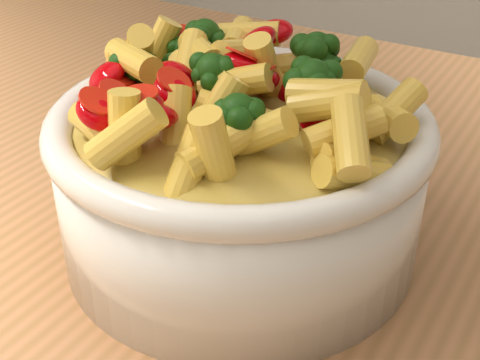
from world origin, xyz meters
The scene contains 3 objects.
table centered at (0.00, 0.00, 0.80)m, with size 1.20×0.80×0.90m.
serving_bowl centered at (0.05, -0.05, 0.95)m, with size 0.24×0.24×0.10m.
pasta_salad centered at (0.05, -0.05, 1.02)m, with size 0.19×0.19×0.04m.
Camera 1 is at (0.24, -0.36, 1.17)m, focal length 50.00 mm.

